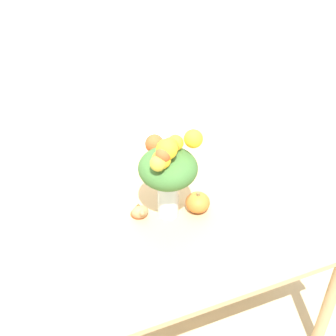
# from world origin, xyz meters

# --- Properties ---
(ground_plane) EXTENTS (12.00, 12.00, 0.00)m
(ground_plane) POSITION_xyz_m (0.00, 0.00, 0.00)
(ground_plane) COLOR tan
(wall_back) EXTENTS (8.00, 0.06, 2.70)m
(wall_back) POSITION_xyz_m (0.00, 1.27, 1.35)
(wall_back) COLOR silver
(wall_back) RESTS_ON ground_plane
(dining_table) EXTENTS (1.38, 1.09, 0.76)m
(dining_table) POSITION_xyz_m (0.00, 0.00, 0.67)
(dining_table) COLOR tan
(dining_table) RESTS_ON ground_plane
(flower_vase) EXTENTS (0.29, 0.32, 0.45)m
(flower_vase) POSITION_xyz_m (-0.03, -0.01, 1.02)
(flower_vase) COLOR silver
(flower_vase) RESTS_ON dining_table
(pumpkin) EXTENTS (0.12, 0.12, 0.11)m
(pumpkin) POSITION_xyz_m (0.11, -0.04, 0.81)
(pumpkin) COLOR orange
(pumpkin) RESTS_ON dining_table
(turkey_figurine) EXTENTS (0.08, 0.11, 0.07)m
(turkey_figurine) POSITION_xyz_m (-0.16, 0.03, 0.79)
(turkey_figurine) COLOR #A87A4C
(turkey_figurine) RESTS_ON dining_table
(dining_chair_near_window) EXTENTS (0.44, 0.44, 0.87)m
(dining_chair_near_window) POSITION_xyz_m (0.16, 0.87, 0.46)
(dining_chair_near_window) COLOR white
(dining_chair_near_window) RESTS_ON ground_plane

